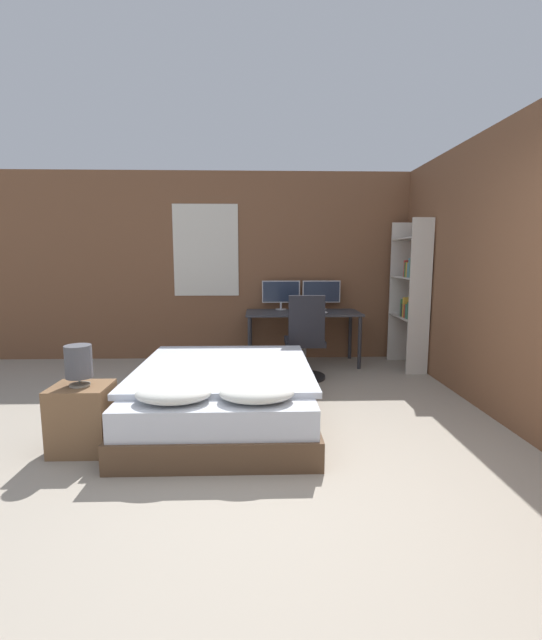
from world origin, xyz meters
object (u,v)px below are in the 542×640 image
object	(u,v)px
desk	(303,317)
monitor_right	(321,293)
nightstand	(82,418)
bookshelf	(411,289)
monitor_left	(281,293)
office_chair	(305,345)
keyboard	(305,313)
bedside_lamp	(79,362)
computer_mouse	(325,313)
bed	(224,394)

from	to	relation	value
desk	monitor_right	xyz separation A→B (m)	(0.29, 0.25, 0.32)
nightstand	bookshelf	bearing A→B (deg)	35.22
nightstand	monitor_left	world-z (taller)	monitor_left
office_chair	keyboard	bearing A→B (deg)	84.43
monitor_right	keyboard	bearing A→B (deg)	-120.60
monitor_left	monitor_right	world-z (taller)	same
nightstand	keyboard	xyz separation A→B (m)	(1.98, 2.43, 0.49)
bedside_lamp	monitor_right	bearing A→B (deg)	52.17
monitor_left	monitor_right	xyz separation A→B (m)	(0.58, 0.00, 0.00)
monitor_left	monitor_right	size ratio (longest dim) A/B	1.00
keyboard	computer_mouse	xyz separation A→B (m)	(0.27, 0.00, 0.01)
computer_mouse	office_chair	bearing A→B (deg)	-120.78
nightstand	monitor_right	bearing A→B (deg)	52.17
bed	nightstand	distance (m)	1.19
monitor_left	monitor_right	bearing A→B (deg)	0.00
keyboard	monitor_right	bearing A→B (deg)	59.40
office_chair	nightstand	bearing A→B (deg)	-135.63
keyboard	office_chair	world-z (taller)	office_chair
computer_mouse	bookshelf	world-z (taller)	bookshelf
monitor_right	office_chair	world-z (taller)	monitor_right
keyboard	bookshelf	world-z (taller)	bookshelf
desk	bookshelf	distance (m)	1.49
bed	office_chair	xyz separation A→B (m)	(0.88, 1.31, 0.18)
desk	keyboard	size ratio (longest dim) A/B	4.29
nightstand	desk	bearing A→B (deg)	53.51
monitor_right	nightstand	bearing A→B (deg)	-127.83
keyboard	bookshelf	distance (m)	1.44
monitor_right	bookshelf	world-z (taller)	bookshelf
bedside_lamp	computer_mouse	world-z (taller)	bedside_lamp
bed	bookshelf	bearing A→B (deg)	37.81
desk	monitor_left	bearing A→B (deg)	139.60
bed	monitor_right	size ratio (longest dim) A/B	3.76
bookshelf	monitor_right	bearing A→B (deg)	154.30
office_chair	bookshelf	distance (m)	1.67
monitor_right	monitor_left	bearing A→B (deg)	180.00
nightstand	keyboard	distance (m)	3.18
bedside_lamp	monitor_left	size ratio (longest dim) A/B	0.58
bedside_lamp	keyboard	bearing A→B (deg)	50.85
monitor_left	office_chair	bearing A→B (deg)	-77.12
bed	bookshelf	distance (m)	3.08
desk	bookshelf	world-z (taller)	bookshelf
monitor_left	office_chair	world-z (taller)	monitor_left
desk	monitor_right	world-z (taller)	monitor_right
nightstand	bedside_lamp	world-z (taller)	bedside_lamp
nightstand	bookshelf	xyz separation A→B (m)	(3.39, 2.39, 0.81)
bedside_lamp	computer_mouse	xyz separation A→B (m)	(2.25, 2.43, 0.06)
monitor_left	bookshelf	xyz separation A→B (m)	(1.70, -0.54, 0.09)
bedside_lamp	desk	world-z (taller)	bedside_lamp
bookshelf	office_chair	bearing A→B (deg)	-160.91
bed	computer_mouse	world-z (taller)	computer_mouse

